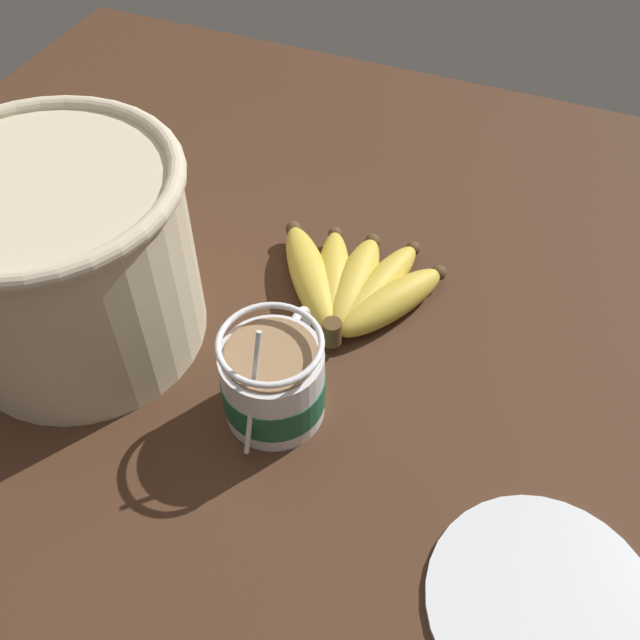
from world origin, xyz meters
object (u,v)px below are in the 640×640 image
coffee_mug (274,381)px  banana_bunch (351,285)px  woven_basket (63,256)px  small_plate (544,605)px

coffee_mug → banana_bunch: 17.29cm
coffee_mug → woven_basket: size_ratio=0.57×
banana_bunch → small_plate: bearing=-134.9°
banana_bunch → woven_basket: size_ratio=0.81×
banana_bunch → woven_basket: bearing=121.3°
woven_basket → small_plate: (-11.46, -51.52, -10.56)cm
banana_bunch → small_plate: (-26.56, -26.65, -1.69)cm
coffee_mug → banana_bunch: coffee_mug is taller
coffee_mug → small_plate: (-9.54, -28.31, -4.22)cm
coffee_mug → woven_basket: 24.14cm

